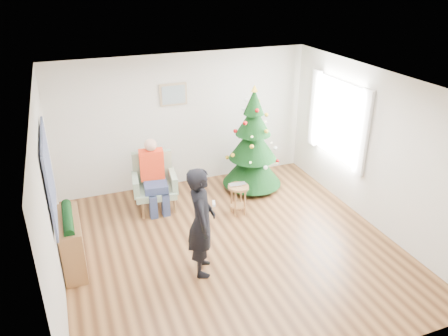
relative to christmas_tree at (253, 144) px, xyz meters
name	(u,v)px	position (x,y,z in m)	size (l,w,h in m)	color
floor	(232,247)	(-1.13, -1.76, -0.94)	(5.00, 5.00, 0.00)	brown
ceiling	(233,85)	(-1.13, -1.76, 1.66)	(5.00, 5.00, 0.00)	white
wall_back	(184,121)	(-1.13, 0.74, 0.36)	(5.00, 5.00, 0.00)	silver
wall_front	(328,277)	(-1.13, -4.26, 0.36)	(5.00, 5.00, 0.00)	silver
wall_left	(49,203)	(-3.63, -1.76, 0.36)	(5.00, 5.00, 0.00)	silver
wall_right	(374,149)	(1.37, -1.76, 0.36)	(5.00, 5.00, 0.00)	silver
window_panel	(338,120)	(1.34, -0.76, 0.56)	(0.04, 1.30, 1.40)	white
curtains	(337,120)	(1.31, -0.76, 0.56)	(0.05, 1.75, 1.50)	white
christmas_tree	(253,144)	(0.00, 0.00, 0.00)	(1.15, 1.15, 2.08)	#3F2816
stool	(238,200)	(-0.64, -0.84, -0.66)	(0.37, 0.37, 0.55)	brown
laptop	(238,185)	(-0.64, -0.84, -0.38)	(0.30, 0.19, 0.02)	silver
armchair	(155,189)	(-1.96, -0.09, -0.57)	(0.83, 0.77, 1.00)	gray
seated_person	(154,175)	(-1.97, -0.14, -0.26)	(0.45, 0.64, 1.31)	navy
standing_man	(201,222)	(-1.74, -2.13, -0.12)	(0.60, 0.39, 1.63)	black
game_controller	(214,203)	(-1.56, -2.16, 0.15)	(0.04, 0.13, 0.04)	white
console	(72,243)	(-3.46, -1.37, -0.54)	(0.30, 1.00, 0.80)	brown
garland	(68,218)	(-3.46, -1.37, -0.12)	(0.14, 0.14, 0.90)	black
tapestry	(49,175)	(-3.59, -1.46, 0.61)	(0.03, 1.50, 1.15)	black
framed_picture	(173,95)	(-1.33, 0.70, 0.91)	(0.52, 0.05, 0.42)	tan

